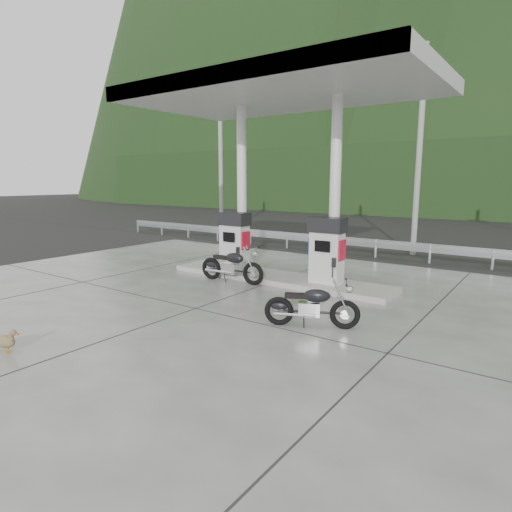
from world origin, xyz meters
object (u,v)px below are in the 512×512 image
Objects in this scene: gas_pump_left at (234,241)px; gas_pump_right at (327,250)px; motorcycle_right at (312,306)px; motorcycle_left at (232,266)px; duck at (5,342)px.

gas_pump_right is at bearing 0.00° from gas_pump_left.
motorcycle_left is at bearing 125.64° from motorcycle_right.
duck is at bearing -156.16° from motorcycle_right.
motorcycle_left is (-2.58, -0.93, -0.58)m from gas_pump_right.
gas_pump_left is at bearing 120.20° from motorcycle_right.
gas_pump_left is 1.00× the size of gas_pump_right.
motorcycle_right reaches higher than duck.
motorcycle_left reaches higher than duck.
motorcycle_right is (3.76, -2.12, -0.04)m from motorcycle_left.
duck is (-3.70, -4.22, -0.24)m from motorcycle_right.
duck is (0.06, -6.34, -0.28)m from motorcycle_left.
gas_pump_right is at bearing 15.05° from motorcycle_left.
motorcycle_left is 3.85× the size of duck.
gas_pump_left is 5.38m from motorcycle_right.
gas_pump_left is 3.50× the size of duck.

